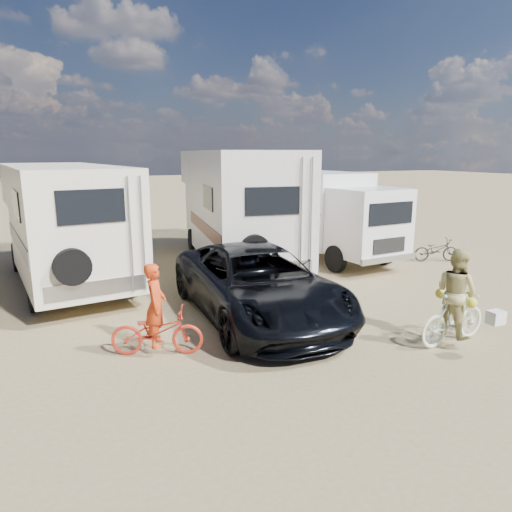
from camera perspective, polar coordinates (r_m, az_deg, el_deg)
name	(u,v)px	position (r m, az deg, el deg)	size (l,w,h in m)	color
ground	(354,344)	(9.45, 11.88, -10.49)	(140.00, 140.00, 0.00)	#99855B
rv_main	(236,208)	(15.41, -2.42, 5.85)	(2.58, 7.73, 3.72)	white
rv_left	(65,225)	(14.14, -22.42, 3.49)	(2.55, 7.40, 3.32)	#F3E2D0
box_truck	(327,216)	(16.54, 8.68, 4.90)	(2.27, 6.05, 2.99)	silver
dark_suv	(257,283)	(10.41, 0.18, -3.38)	(2.65, 5.75, 1.60)	black
bike_man	(157,331)	(8.85, -12.04, -9.03)	(0.59, 1.69, 0.89)	red
bike_woman	(454,318)	(9.89, 23.08, -6.98)	(0.49, 1.73, 1.04)	silver
rider_man	(156,314)	(8.73, -12.14, -7.00)	(0.57, 0.37, 1.55)	red
rider_woman	(455,301)	(9.79, 23.24, -5.12)	(0.83, 0.65, 1.71)	tan
bike_parked	(436,250)	(17.08, 21.21, 0.70)	(0.53, 1.52, 0.80)	black
cooler	(217,291)	(11.82, -4.85, -4.32)	(0.58, 0.43, 0.47)	#215E96
crate	(337,303)	(11.22, 9.85, -5.64)	(0.47, 0.47, 0.38)	brown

